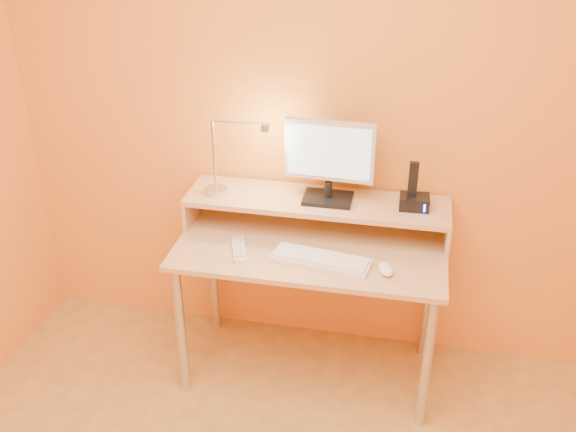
% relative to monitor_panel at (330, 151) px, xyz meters
% --- Properties ---
extents(wall_back, '(3.00, 0.04, 2.50)m').
position_rel_monitor_panel_xyz_m(wall_back, '(-0.05, 0.16, 0.13)').
color(wall_back, orange).
rests_on(wall_back, floor).
extents(desk_leg_fl, '(0.04, 0.04, 0.69)m').
position_rel_monitor_panel_xyz_m(desk_leg_fl, '(-0.60, -0.41, -0.77)').
color(desk_leg_fl, silver).
rests_on(desk_leg_fl, floor).
extents(desk_leg_fr, '(0.04, 0.04, 0.69)m').
position_rel_monitor_panel_xyz_m(desk_leg_fr, '(0.50, -0.41, -0.77)').
color(desk_leg_fr, silver).
rests_on(desk_leg_fr, floor).
extents(desk_leg_bl, '(0.04, 0.04, 0.69)m').
position_rel_monitor_panel_xyz_m(desk_leg_bl, '(-0.60, 0.09, -0.77)').
color(desk_leg_bl, silver).
rests_on(desk_leg_bl, floor).
extents(desk_leg_br, '(0.04, 0.04, 0.69)m').
position_rel_monitor_panel_xyz_m(desk_leg_br, '(0.50, 0.09, -0.77)').
color(desk_leg_br, silver).
rests_on(desk_leg_br, floor).
extents(desk_lower, '(1.20, 0.60, 0.02)m').
position_rel_monitor_panel_xyz_m(desk_lower, '(-0.05, -0.16, -0.41)').
color(desk_lower, tan).
rests_on(desk_lower, floor).
extents(shelf_riser_left, '(0.02, 0.30, 0.14)m').
position_rel_monitor_panel_xyz_m(shelf_riser_left, '(-0.64, -0.01, -0.33)').
color(shelf_riser_left, tan).
rests_on(shelf_riser_left, desk_lower).
extents(shelf_riser_right, '(0.02, 0.30, 0.14)m').
position_rel_monitor_panel_xyz_m(shelf_riser_right, '(0.54, -0.01, -0.33)').
color(shelf_riser_right, tan).
rests_on(shelf_riser_right, desk_lower).
extents(desk_shelf, '(1.20, 0.30, 0.02)m').
position_rel_monitor_panel_xyz_m(desk_shelf, '(-0.05, -0.01, -0.25)').
color(desk_shelf, tan).
rests_on(desk_shelf, desk_lower).
extents(monitor_foot, '(0.22, 0.16, 0.02)m').
position_rel_monitor_panel_xyz_m(monitor_foot, '(-0.00, -0.01, -0.23)').
color(monitor_foot, black).
rests_on(monitor_foot, desk_shelf).
extents(monitor_neck, '(0.04, 0.04, 0.07)m').
position_rel_monitor_panel_xyz_m(monitor_neck, '(-0.00, -0.01, -0.19)').
color(monitor_neck, black).
rests_on(monitor_neck, monitor_foot).
extents(monitor_panel, '(0.40, 0.06, 0.27)m').
position_rel_monitor_panel_xyz_m(monitor_panel, '(0.00, 0.00, 0.00)').
color(monitor_panel, silver).
rests_on(monitor_panel, monitor_neck).
extents(monitor_back, '(0.36, 0.03, 0.23)m').
position_rel_monitor_panel_xyz_m(monitor_back, '(-0.00, 0.02, 0.00)').
color(monitor_back, black).
rests_on(monitor_back, monitor_panel).
extents(monitor_screen, '(0.36, 0.02, 0.24)m').
position_rel_monitor_panel_xyz_m(monitor_screen, '(-0.00, -0.02, 0.00)').
color(monitor_screen, '#BFDEF5').
rests_on(monitor_screen, monitor_panel).
extents(lamp_base, '(0.10, 0.10, 0.02)m').
position_rel_monitor_panel_xyz_m(lamp_base, '(-0.52, -0.04, -0.23)').
color(lamp_base, silver).
rests_on(lamp_base, desk_shelf).
extents(lamp_post, '(0.01, 0.01, 0.33)m').
position_rel_monitor_panel_xyz_m(lamp_post, '(-0.52, -0.04, -0.05)').
color(lamp_post, silver).
rests_on(lamp_post, lamp_base).
extents(lamp_arm, '(0.24, 0.01, 0.01)m').
position_rel_monitor_panel_xyz_m(lamp_arm, '(-0.40, -0.04, 0.12)').
color(lamp_arm, silver).
rests_on(lamp_arm, lamp_post).
extents(lamp_head, '(0.04, 0.04, 0.03)m').
position_rel_monitor_panel_xyz_m(lamp_head, '(-0.28, -0.04, 0.10)').
color(lamp_head, silver).
rests_on(lamp_head, lamp_arm).
extents(lamp_bulb, '(0.03, 0.03, 0.00)m').
position_rel_monitor_panel_xyz_m(lamp_bulb, '(-0.28, -0.04, 0.09)').
color(lamp_bulb, '#FFEAC6').
rests_on(lamp_bulb, lamp_head).
extents(phone_dock, '(0.13, 0.11, 0.06)m').
position_rel_monitor_panel_xyz_m(phone_dock, '(0.38, -0.01, -0.21)').
color(phone_dock, black).
rests_on(phone_dock, desk_shelf).
extents(phone_handset, '(0.04, 0.03, 0.16)m').
position_rel_monitor_panel_xyz_m(phone_handset, '(0.37, -0.01, -0.10)').
color(phone_handset, black).
rests_on(phone_handset, phone_dock).
extents(phone_led, '(0.01, 0.00, 0.04)m').
position_rel_monitor_panel_xyz_m(phone_led, '(0.43, -0.06, -0.21)').
color(phone_led, '#276FFF').
rests_on(phone_led, phone_dock).
extents(keyboard, '(0.44, 0.20, 0.02)m').
position_rel_monitor_panel_xyz_m(keyboard, '(0.02, -0.29, -0.39)').
color(keyboard, white).
rests_on(keyboard, desk_lower).
extents(mouse, '(0.09, 0.12, 0.04)m').
position_rel_monitor_panel_xyz_m(mouse, '(0.29, -0.31, -0.38)').
color(mouse, white).
rests_on(mouse, desk_lower).
extents(remote_control, '(0.12, 0.21, 0.02)m').
position_rel_monitor_panel_xyz_m(remote_control, '(-0.35, -0.27, -0.39)').
color(remote_control, white).
rests_on(remote_control, desk_lower).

